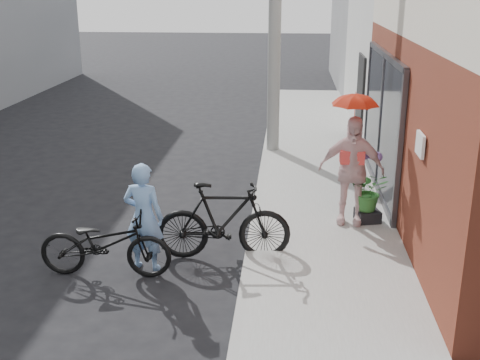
# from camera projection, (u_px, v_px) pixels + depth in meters

# --- Properties ---
(ground) EXTENTS (80.00, 80.00, 0.00)m
(ground) POSITION_uv_depth(u_px,v_px,m) (180.00, 269.00, 8.39)
(ground) COLOR black
(ground) RESTS_ON ground
(sidewalk) EXTENTS (2.20, 24.00, 0.12)m
(sidewalk) POSITION_uv_depth(u_px,v_px,m) (325.00, 217.00, 10.10)
(sidewalk) COLOR gray
(sidewalk) RESTS_ON ground
(curb) EXTENTS (0.12, 24.00, 0.12)m
(curb) POSITION_uv_depth(u_px,v_px,m) (256.00, 215.00, 10.19)
(curb) COLOR #9E9E99
(curb) RESTS_ON ground
(officer) EXTENTS (0.61, 0.45, 1.54)m
(officer) POSITION_uv_depth(u_px,v_px,m) (144.00, 217.00, 8.17)
(officer) COLOR #77A0D3
(officer) RESTS_ON ground
(bike_left) EXTENTS (1.80, 0.65, 0.94)m
(bike_left) POSITION_uv_depth(u_px,v_px,m) (105.00, 243.00, 8.08)
(bike_left) COLOR black
(bike_left) RESTS_ON ground
(bike_right) EXTENTS (1.96, 0.69, 1.15)m
(bike_right) POSITION_uv_depth(u_px,v_px,m) (223.00, 221.00, 8.55)
(bike_right) COLOR black
(bike_right) RESTS_ON ground
(kimono_woman) EXTENTS (1.08, 0.59, 1.75)m
(kimono_woman) POSITION_uv_depth(u_px,v_px,m) (351.00, 170.00, 9.45)
(kimono_woman) COLOR beige
(kimono_woman) RESTS_ON sidewalk
(parasol) EXTENTS (0.70, 0.70, 0.62)m
(parasol) POSITION_uv_depth(u_px,v_px,m) (356.00, 96.00, 9.08)
(parasol) COLOR red
(parasol) RESTS_ON kimono_woman
(planter) EXTENTS (0.43, 0.43, 0.19)m
(planter) POSITION_uv_depth(u_px,v_px,m) (367.00, 215.00, 9.74)
(planter) COLOR black
(planter) RESTS_ON sidewalk
(potted_plant) EXTENTS (0.59, 0.51, 0.65)m
(potted_plant) POSITION_uv_depth(u_px,v_px,m) (369.00, 191.00, 9.61)
(potted_plant) COLOR #306F2C
(potted_plant) RESTS_ON planter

